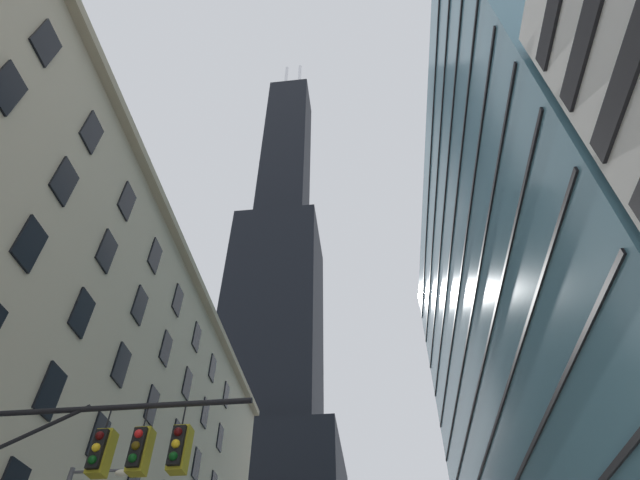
{
  "coord_description": "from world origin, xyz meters",
  "views": [
    {
      "loc": [
        3.12,
        -6.09,
        1.65
      ],
      "look_at": [
        -0.4,
        25.4,
        32.53
      ],
      "focal_mm": 28.4,
      "sensor_mm": 36.0,
      "label": 1
    }
  ],
  "objects": [
    {
      "name": "station_building",
      "position": [
        -18.87,
        22.02,
        14.69
      ],
      "size": [
        16.4,
        56.05,
        29.43
      ],
      "color": "#BCAF93",
      "rests_on": "ground"
    },
    {
      "name": "dark_skyscraper",
      "position": [
        -17.94,
        87.93,
        56.2
      ],
      "size": [
        29.26,
        29.26,
        190.76
      ],
      "color": "black",
      "rests_on": "ground"
    },
    {
      "name": "glass_office_midrise",
      "position": [
        18.05,
        30.16,
        23.99
      ],
      "size": [
        14.2,
        49.44,
        47.97
      ],
      "color": "teal",
      "rests_on": "ground"
    }
  ]
}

